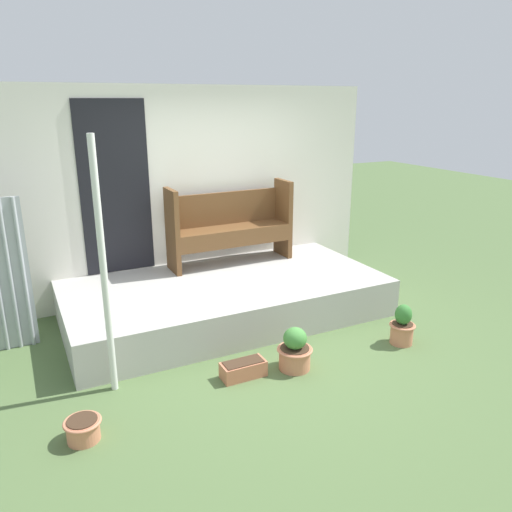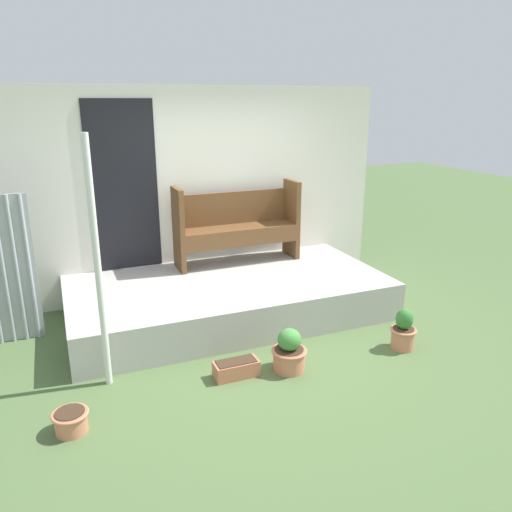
{
  "view_description": "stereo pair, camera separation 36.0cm",
  "coord_description": "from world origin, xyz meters",
  "px_view_note": "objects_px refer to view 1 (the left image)",
  "views": [
    {
      "loc": [
        -2.19,
        -4.09,
        2.43
      ],
      "look_at": [
        0.0,
        0.31,
        0.88
      ],
      "focal_mm": 35.0,
      "sensor_mm": 36.0,
      "label": 1
    },
    {
      "loc": [
        -1.86,
        -4.23,
        2.43
      ],
      "look_at": [
        0.0,
        0.31,
        0.88
      ],
      "focal_mm": 35.0,
      "sensor_mm": 36.0,
      "label": 2
    }
  ],
  "objects_px": {
    "flower_pot_left": "(83,429)",
    "flower_pot_right": "(402,327)",
    "planter_box_rect": "(243,369)",
    "bench": "(230,223)",
    "flower_pot_middle": "(295,351)",
    "support_post": "(104,271)"
  },
  "relations": [
    {
      "from": "flower_pot_left",
      "to": "flower_pot_right",
      "type": "relative_size",
      "value": 0.65
    },
    {
      "from": "flower_pot_right",
      "to": "planter_box_rect",
      "type": "relative_size",
      "value": 1.05
    },
    {
      "from": "bench",
      "to": "flower_pot_middle",
      "type": "relative_size",
      "value": 3.79
    },
    {
      "from": "support_post",
      "to": "bench",
      "type": "xyz_separation_m",
      "value": [
        1.82,
        1.61,
        -0.14
      ]
    },
    {
      "from": "flower_pot_middle",
      "to": "planter_box_rect",
      "type": "height_order",
      "value": "flower_pot_middle"
    },
    {
      "from": "support_post",
      "to": "flower_pot_right",
      "type": "height_order",
      "value": "support_post"
    },
    {
      "from": "bench",
      "to": "planter_box_rect",
      "type": "xyz_separation_m",
      "value": [
        -0.73,
        -1.94,
        -0.87
      ]
    },
    {
      "from": "flower_pot_left",
      "to": "planter_box_rect",
      "type": "xyz_separation_m",
      "value": [
        1.44,
        0.27,
        -0.02
      ]
    },
    {
      "from": "flower_pot_left",
      "to": "planter_box_rect",
      "type": "relative_size",
      "value": 0.68
    },
    {
      "from": "support_post",
      "to": "flower_pot_right",
      "type": "xyz_separation_m",
      "value": [
        2.85,
        -0.47,
        -0.91
      ]
    },
    {
      "from": "support_post",
      "to": "flower_pot_left",
      "type": "height_order",
      "value": "support_post"
    },
    {
      "from": "flower_pot_left",
      "to": "support_post",
      "type": "bearing_deg",
      "value": 59.98
    },
    {
      "from": "support_post",
      "to": "bench",
      "type": "height_order",
      "value": "support_post"
    },
    {
      "from": "support_post",
      "to": "flower_pot_middle",
      "type": "height_order",
      "value": "support_post"
    },
    {
      "from": "flower_pot_left",
      "to": "flower_pot_right",
      "type": "distance_m",
      "value": 3.2
    },
    {
      "from": "support_post",
      "to": "bench",
      "type": "relative_size",
      "value": 1.39
    },
    {
      "from": "bench",
      "to": "planter_box_rect",
      "type": "height_order",
      "value": "bench"
    },
    {
      "from": "planter_box_rect",
      "to": "flower_pot_left",
      "type": "bearing_deg",
      "value": -169.3
    },
    {
      "from": "flower_pot_middle",
      "to": "flower_pot_right",
      "type": "bearing_deg",
      "value": -2.67
    },
    {
      "from": "bench",
      "to": "flower_pot_middle",
      "type": "xyz_separation_m",
      "value": [
        -0.23,
        -2.02,
        -0.77
      ]
    },
    {
      "from": "support_post",
      "to": "flower_pot_left",
      "type": "relative_size",
      "value": 7.82
    },
    {
      "from": "support_post",
      "to": "planter_box_rect",
      "type": "xyz_separation_m",
      "value": [
        1.09,
        -0.33,
        -1.02
      ]
    }
  ]
}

